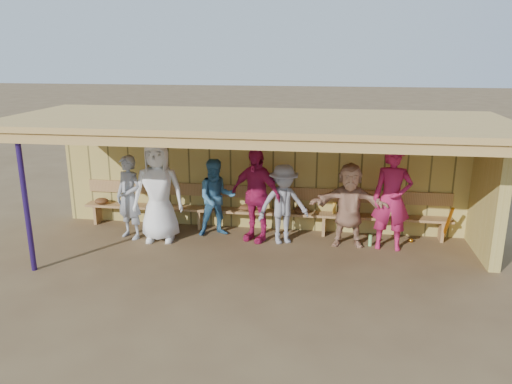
% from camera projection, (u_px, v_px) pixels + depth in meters
% --- Properties ---
extents(ground, '(90.00, 90.00, 0.00)m').
position_uv_depth(ground, '(253.00, 250.00, 9.41)').
color(ground, brown).
rests_on(ground, ground).
extents(player_a, '(0.73, 0.62, 1.68)m').
position_uv_depth(player_a, '(129.00, 197.00, 9.84)').
color(player_a, gray).
rests_on(player_a, ground).
extents(player_b, '(1.05, 0.76, 2.00)m').
position_uv_depth(player_b, '(158.00, 191.00, 9.68)').
color(player_b, white).
rests_on(player_b, ground).
extents(player_c, '(0.93, 0.84, 1.58)m').
position_uv_depth(player_c, '(216.00, 198.00, 9.99)').
color(player_c, teal).
rests_on(player_c, ground).
extents(player_d, '(1.18, 0.86, 1.85)m').
position_uv_depth(player_d, '(256.00, 195.00, 9.71)').
color(player_d, '#B01C50').
rests_on(player_d, ground).
extents(player_e, '(1.16, 0.94, 1.56)m').
position_uv_depth(player_e, '(283.00, 204.00, 9.60)').
color(player_e, gray).
rests_on(player_e, ground).
extents(player_f, '(1.51, 0.50, 1.62)m').
position_uv_depth(player_f, '(349.00, 205.00, 9.46)').
color(player_f, tan).
rests_on(player_f, ground).
extents(player_g, '(0.75, 0.52, 1.96)m').
position_uv_depth(player_g, '(392.00, 199.00, 9.25)').
color(player_g, '#AE1B4C').
rests_on(player_g, ground).
extents(dugout_structure, '(8.80, 3.20, 2.50)m').
position_uv_depth(dugout_structure, '(279.00, 156.00, 9.54)').
color(dugout_structure, tan).
rests_on(dugout_structure, ground).
extents(bench, '(7.60, 0.34, 0.93)m').
position_uv_depth(bench, '(261.00, 206.00, 10.32)').
color(bench, '#AC7E49').
rests_on(bench, ground).
extents(dugout_equipment, '(7.32, 0.62, 0.80)m').
position_uv_depth(dugout_equipment, '(250.00, 209.00, 10.24)').
color(dugout_equipment, orange).
rests_on(dugout_equipment, ground).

